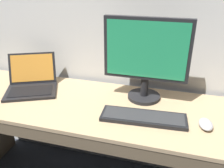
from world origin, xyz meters
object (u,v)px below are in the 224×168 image
Objects in this scene: laptop_black at (32,83)px; external_monitor at (146,57)px; computer_mouse at (206,124)px; wired_keyboard at (143,117)px.

laptop_black is 0.85× the size of external_monitor.
external_monitor reaches higher than laptop_black.
laptop_black is 1.08m from computer_mouse.
external_monitor is 0.47m from computer_mouse.
laptop_black reaches higher than wired_keyboard.
computer_mouse is (0.31, 0.01, 0.01)m from wired_keyboard.
wired_keyboard is 4.41× the size of computer_mouse.
external_monitor reaches higher than computer_mouse.
computer_mouse is at bearing 1.65° from wired_keyboard.
wired_keyboard is at bearing -81.25° from external_monitor.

